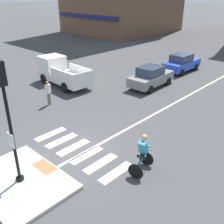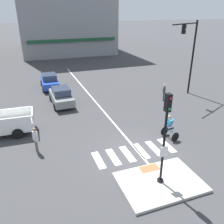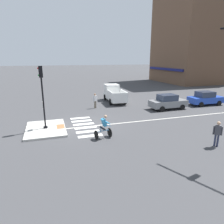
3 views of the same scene
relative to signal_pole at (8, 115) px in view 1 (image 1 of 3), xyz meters
name	(u,v)px [view 1 (image 1 of 3)]	position (x,y,z in m)	size (l,w,h in m)	color
ground_plane	(76,153)	(0.00, 2.89, -3.02)	(300.00, 300.00, 0.00)	#3D3D3F
traffic_island	(21,181)	(0.00, 0.01, -2.95)	(4.20, 2.98, 0.15)	#B2AFA8
tactile_pad_front	(45,167)	(0.00, 1.15, -2.87)	(1.10, 0.60, 0.01)	#DB5B38
signal_pole	(8,115)	(0.00, 0.00, 0.00)	(0.44, 0.38, 4.78)	black
crosswalk_stripe_a	(51,134)	(-2.37, 3.09, -3.02)	(0.44, 1.80, 0.01)	silver
crosswalk_stripe_b	(62,140)	(-1.42, 3.09, -3.02)	(0.44, 1.80, 0.01)	silver
crosswalk_stripe_c	(73,147)	(-0.47, 3.09, -3.02)	(0.44, 1.80, 0.01)	silver
crosswalk_stripe_d	(86,155)	(0.47, 3.09, -3.02)	(0.44, 1.80, 0.01)	silver
crosswalk_stripe_e	(101,163)	(1.42, 3.09, -3.02)	(0.44, 1.80, 0.01)	silver
crosswalk_stripe_f	(116,172)	(2.37, 3.09, -3.02)	(0.44, 1.80, 0.01)	silver
lane_centre_line	(186,97)	(0.25, 12.89, -3.02)	(0.14, 28.00, 0.01)	silver
car_blue_westbound_distant	(182,63)	(-3.32, 18.33, -2.21)	(1.91, 4.13, 1.64)	#2347B7
car_grey_westbound_far	(151,77)	(-2.90, 12.89, -2.21)	(1.93, 4.14, 1.64)	slate
pickup_truck_white_cross_left	(60,72)	(-8.66, 8.52, -2.05)	(5.19, 2.25, 2.08)	white
cyclist	(142,153)	(3.05, 3.93, -2.15)	(0.86, 1.20, 1.68)	black
pedestrian_at_curb_left	(48,91)	(-5.73, 5.35, -2.04)	(0.34, 0.52, 1.67)	#6B6051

